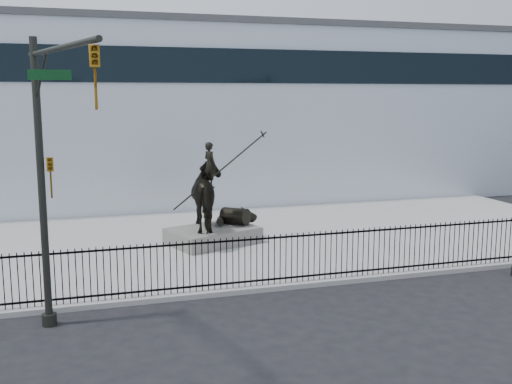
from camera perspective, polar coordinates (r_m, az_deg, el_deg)
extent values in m
plane|color=black|center=(17.07, 5.51, -10.20)|extent=(120.00, 120.00, 0.00)
cube|color=#9C9C99|center=(23.39, -1.04, -4.57)|extent=(30.00, 12.00, 0.15)
cube|color=silver|center=(35.42, -6.87, 7.32)|extent=(44.00, 14.00, 9.00)
cube|color=black|center=(18.07, 4.00, -8.06)|extent=(22.00, 0.05, 0.05)
cube|color=black|center=(17.74, 4.05, -4.20)|extent=(22.00, 0.05, 0.05)
cube|color=black|center=(17.90, 4.02, -6.23)|extent=(22.00, 0.03, 1.50)
cube|color=#5F5C56|center=(22.56, -4.12, -4.16)|extent=(3.67, 3.08, 0.59)
imported|color=black|center=(22.25, -4.17, -0.31)|extent=(2.83, 3.04, 2.49)
imported|color=black|center=(22.04, -4.41, 2.59)|extent=(0.59, 0.71, 1.68)
cylinder|color=black|center=(22.31, -3.45, 2.02)|extent=(3.79, 1.41, 2.53)
cylinder|color=black|center=(16.06, -19.08, -11.40)|extent=(0.36, 0.36, 0.30)
cylinder|color=black|center=(15.23, -19.74, 0.50)|extent=(0.18, 0.18, 7.00)
cylinder|color=black|center=(12.96, -18.23, 12.89)|extent=(1.47, 4.84, 0.12)
imported|color=#B77A14|center=(10.81, -15.05, 10.49)|extent=(0.18, 0.22, 1.10)
imported|color=#B77A14|center=(15.19, -18.96, 1.28)|extent=(0.16, 0.20, 1.00)
cube|color=#0C3F19|center=(13.86, -19.06, 10.51)|extent=(0.90, 0.03, 0.22)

